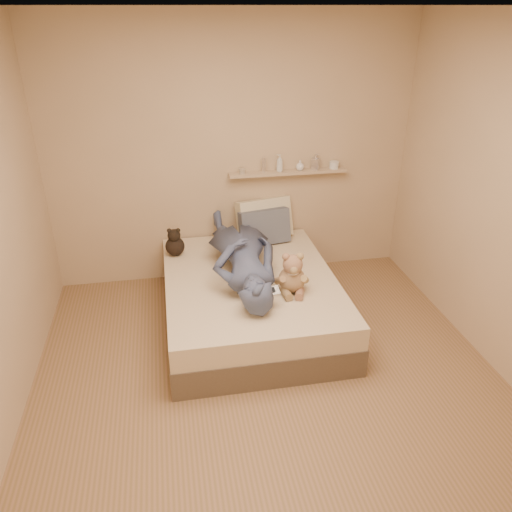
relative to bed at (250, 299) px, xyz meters
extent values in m
plane|color=#8F674A|center=(0.00, -0.93, -0.22)|extent=(3.80, 3.80, 0.00)
plane|color=silver|center=(0.00, -0.93, 2.38)|extent=(3.80, 3.80, 0.00)
plane|color=tan|center=(0.00, 0.97, 1.08)|extent=(3.60, 0.00, 3.60)
plane|color=tan|center=(0.00, -2.83, 1.08)|extent=(3.60, 0.00, 3.60)
cube|color=brown|center=(0.00, 0.00, -0.10)|extent=(1.50, 1.90, 0.25)
cube|color=beige|center=(0.00, 0.00, 0.13)|extent=(1.48, 1.88, 0.20)
cube|color=#B3B6BB|center=(0.06, -0.51, 0.37)|extent=(0.18, 0.10, 0.06)
cube|color=black|center=(0.06, -0.52, 0.39)|extent=(0.09, 0.05, 0.03)
sphere|color=#9E7757|center=(0.30, -0.30, 0.34)|extent=(0.22, 0.22, 0.22)
sphere|color=tan|center=(0.30, -0.31, 0.49)|extent=(0.17, 0.17, 0.17)
sphere|color=tan|center=(0.24, -0.31, 0.56)|extent=(0.06, 0.06, 0.06)
sphere|color=tan|center=(0.36, -0.32, 0.56)|extent=(0.06, 0.06, 0.06)
sphere|color=#987C54|center=(0.29, -0.39, 0.47)|extent=(0.07, 0.07, 0.07)
cylinder|color=#9C7753|center=(0.20, -0.31, 0.35)|extent=(0.08, 0.15, 0.13)
cylinder|color=tan|center=(0.40, -0.34, 0.35)|extent=(0.11, 0.16, 0.13)
cylinder|color=olive|center=(0.24, -0.39, 0.26)|extent=(0.08, 0.15, 0.07)
cylinder|color=#90644D|center=(0.34, -0.40, 0.26)|extent=(0.11, 0.16, 0.07)
cylinder|color=beige|center=(0.30, -0.31, 0.42)|extent=(0.13, 0.13, 0.02)
sphere|color=black|center=(-0.63, 0.57, 0.32)|extent=(0.18, 0.18, 0.18)
sphere|color=black|center=(-0.63, 0.56, 0.43)|extent=(0.12, 0.12, 0.12)
sphere|color=black|center=(-0.67, 0.56, 0.49)|extent=(0.04, 0.04, 0.04)
sphere|color=black|center=(-0.59, 0.56, 0.49)|extent=(0.04, 0.04, 0.04)
cube|color=beige|center=(0.29, 0.83, 0.43)|extent=(0.60, 0.38, 0.43)
cube|color=slate|center=(0.27, 0.69, 0.40)|extent=(0.53, 0.29, 0.36)
imported|color=#414767|center=(-0.05, 0.10, 0.42)|extent=(0.59, 1.59, 0.38)
cube|color=tan|center=(0.55, 0.91, 0.88)|extent=(1.20, 0.12, 0.03)
cylinder|color=#B1AA98|center=(0.08, 0.91, 0.92)|extent=(0.07, 0.07, 0.05)
cylinder|color=white|center=(0.30, 0.91, 0.97)|extent=(0.04, 0.04, 0.15)
imported|color=silver|center=(0.46, 0.91, 0.98)|extent=(0.09, 0.09, 0.17)
imported|color=white|center=(0.67, 0.91, 0.94)|extent=(0.09, 0.09, 0.10)
imported|color=silver|center=(0.83, 0.91, 0.97)|extent=(0.10, 0.10, 0.16)
cylinder|color=white|center=(1.03, 0.91, 0.93)|extent=(0.09, 0.09, 0.07)
camera|label=1|loc=(-0.66, -3.79, 2.38)|focal=35.00mm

